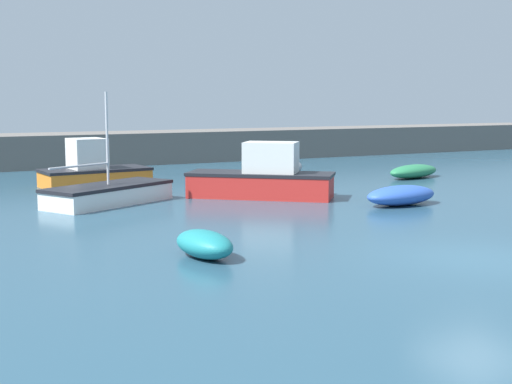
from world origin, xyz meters
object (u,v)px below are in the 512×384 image
object	(u,v)px
fishing_dinghy_green	(289,166)
sailboat_short_mast	(109,194)
rowboat_blue_near	(401,195)
motorboat_grey_hull	(263,178)
cabin_cruiser_white	(93,170)
open_tender_yellow	(414,171)
dinghy_near_pier	(204,244)

from	to	relation	value
fishing_dinghy_green	sailboat_short_mast	bearing A→B (deg)	-55.78
rowboat_blue_near	sailboat_short_mast	size ratio (longest dim) A/B	0.60
sailboat_short_mast	motorboat_grey_hull	xyz separation A→B (m)	(5.68, -1.02, 0.37)
sailboat_short_mast	motorboat_grey_hull	size ratio (longest dim) A/B	0.96
rowboat_blue_near	motorboat_grey_hull	distance (m)	5.22
fishing_dinghy_green	sailboat_short_mast	distance (m)	12.30
motorboat_grey_hull	sailboat_short_mast	bearing A→B (deg)	29.94
motorboat_grey_hull	cabin_cruiser_white	size ratio (longest dim) A/B	1.15
cabin_cruiser_white	open_tender_yellow	world-z (taller)	cabin_cruiser_white
rowboat_blue_near	open_tender_yellow	bearing A→B (deg)	-138.19
rowboat_blue_near	open_tender_yellow	size ratio (longest dim) A/B	0.88
cabin_cruiser_white	rowboat_blue_near	bearing A→B (deg)	-56.96
fishing_dinghy_green	cabin_cruiser_white	distance (m)	9.94
cabin_cruiser_white	open_tender_yellow	bearing A→B (deg)	-20.16
motorboat_grey_hull	cabin_cruiser_white	distance (m)	8.07
rowboat_blue_near	open_tender_yellow	xyz separation A→B (m)	(6.09, 6.58, -0.03)
motorboat_grey_hull	rowboat_blue_near	bearing A→B (deg)	170.71
open_tender_yellow	cabin_cruiser_white	bearing A→B (deg)	150.02
fishing_dinghy_green	cabin_cruiser_white	size ratio (longest dim) A/B	0.46
dinghy_near_pier	open_tender_yellow	bearing A→B (deg)	-60.97
motorboat_grey_hull	open_tender_yellow	distance (m)	9.85
dinghy_near_pier	cabin_cruiser_white	xyz separation A→B (m)	(1.33, 14.94, 0.35)
fishing_dinghy_green	sailboat_short_mast	xyz separation A→B (m)	(-10.83, -5.82, -0.03)
rowboat_blue_near	dinghy_near_pier	world-z (taller)	rowboat_blue_near
sailboat_short_mast	motorboat_grey_hull	distance (m)	5.79
rowboat_blue_near	cabin_cruiser_white	distance (m)	13.28
sailboat_short_mast	cabin_cruiser_white	xyz separation A→B (m)	(0.90, 5.48, 0.31)
sailboat_short_mast	dinghy_near_pier	size ratio (longest dim) A/B	2.45
sailboat_short_mast	open_tender_yellow	world-z (taller)	sailboat_short_mast
sailboat_short_mast	motorboat_grey_hull	bearing A→B (deg)	-37.90
rowboat_blue_near	cabin_cruiser_white	size ratio (longest dim) A/B	0.66
rowboat_blue_near	dinghy_near_pier	xyz separation A→B (m)	(-9.50, -4.48, -0.02)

